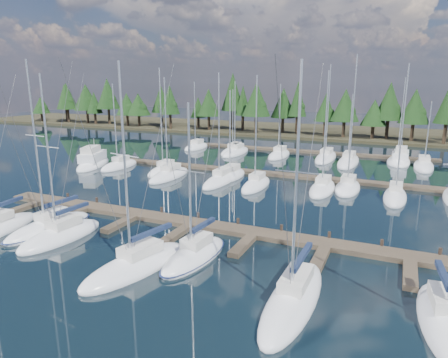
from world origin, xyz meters
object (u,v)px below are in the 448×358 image
at_px(front_sailboat_5, 293,298).
at_px(motor_yacht_right, 400,160).
at_px(motor_yacht_left, 93,162).
at_px(front_sailboat_2, 61,235).
at_px(front_sailboat_6, 444,320).
at_px(front_sailboat_3, 137,265).
at_px(front_sailboat_1, 50,227).
at_px(main_dock, 190,225).
at_px(front_sailboat_4, 194,255).

distance_m(front_sailboat_5, motor_yacht_right, 47.96).
bearing_deg(motor_yacht_left, front_sailboat_2, -53.10).
relative_size(front_sailboat_6, motor_yacht_left, 1.51).
xyz_separation_m(front_sailboat_3, motor_yacht_left, (-27.22, 26.23, 0.26)).
xyz_separation_m(front_sailboat_1, front_sailboat_5, (22.64, -2.98, -0.01)).
bearing_deg(front_sailboat_6, motor_yacht_left, 151.65).
height_order(main_dock, front_sailboat_3, front_sailboat_3).
height_order(front_sailboat_1, motor_yacht_left, front_sailboat_1).
distance_m(front_sailboat_1, motor_yacht_right, 52.67).
xyz_separation_m(front_sailboat_4, motor_yacht_left, (-30.18, 23.20, 0.27)).
distance_m(front_sailboat_3, front_sailboat_6, 19.12).
relative_size(main_dock, front_sailboat_5, 3.00).
relative_size(front_sailboat_1, motor_yacht_right, 1.71).
distance_m(front_sailboat_5, motor_yacht_left, 46.40).
xyz_separation_m(main_dock, front_sailboat_3, (0.52, -8.65, 0.08)).
bearing_deg(front_sailboat_1, front_sailboat_4, -0.24).
bearing_deg(front_sailboat_3, front_sailboat_5, 0.58).
height_order(front_sailboat_5, motor_yacht_right, front_sailboat_5).
bearing_deg(main_dock, front_sailboat_2, -142.15).
bearing_deg(front_sailboat_6, front_sailboat_3, -176.27).
bearing_deg(main_dock, motor_yacht_left, 146.65).
relative_size(front_sailboat_5, motor_yacht_right, 1.64).
bearing_deg(motor_yacht_left, front_sailboat_5, -34.25).
xyz_separation_m(main_dock, front_sailboat_6, (19.60, -7.41, 0.11)).
relative_size(front_sailboat_1, front_sailboat_6, 0.95).
distance_m(front_sailboat_1, front_sailboat_5, 22.84).
distance_m(front_sailboat_6, motor_yacht_left, 52.61).
distance_m(front_sailboat_2, front_sailboat_5, 20.27).
bearing_deg(front_sailboat_2, front_sailboat_4, 4.79).
bearing_deg(front_sailboat_4, front_sailboat_6, -6.32).
xyz_separation_m(front_sailboat_2, front_sailboat_4, (12.01, 1.01, -0.01)).
height_order(main_dock, motor_yacht_left, motor_yacht_left).
height_order(front_sailboat_4, motor_yacht_right, front_sailboat_4).
height_order(main_dock, front_sailboat_6, front_sailboat_6).
height_order(front_sailboat_1, motor_yacht_right, front_sailboat_1).
distance_m(front_sailboat_3, motor_yacht_left, 37.80).
height_order(front_sailboat_1, front_sailboat_4, front_sailboat_1).
height_order(front_sailboat_3, front_sailboat_5, front_sailboat_3).
distance_m(main_dock, front_sailboat_3, 8.67).
height_order(main_dock, front_sailboat_5, front_sailboat_5).
xyz_separation_m(motor_yacht_left, motor_yacht_right, (43.58, 21.56, -0.06)).
xyz_separation_m(front_sailboat_3, front_sailboat_6, (19.08, 1.24, 0.03)).
xyz_separation_m(main_dock, front_sailboat_1, (-10.99, -5.56, 0.09)).
relative_size(front_sailboat_5, front_sailboat_6, 0.91).
relative_size(main_dock, motor_yacht_right, 4.92).
relative_size(front_sailboat_4, motor_yacht_right, 1.37).
relative_size(front_sailboat_2, motor_yacht_right, 1.58).
distance_m(main_dock, front_sailboat_4, 6.61).
relative_size(front_sailboat_3, front_sailboat_5, 1.01).
distance_m(front_sailboat_6, motor_yacht_right, 46.62).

